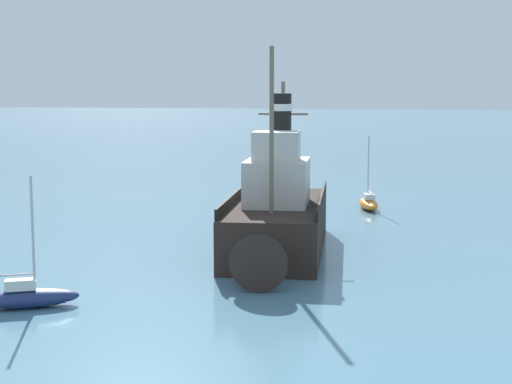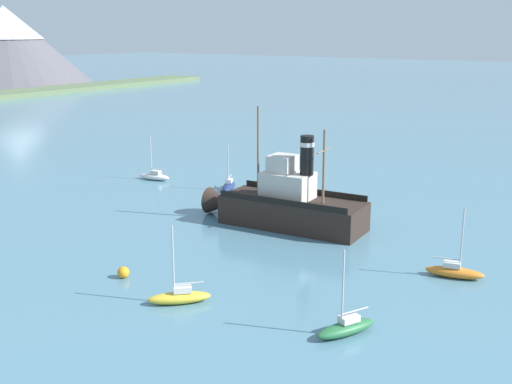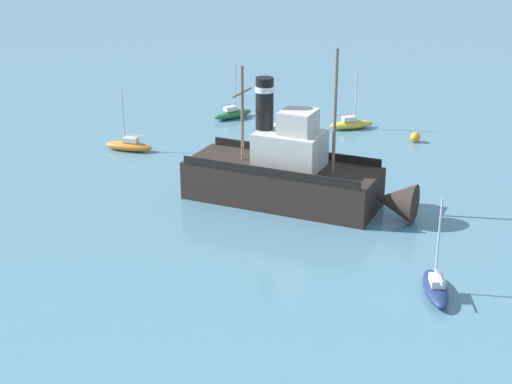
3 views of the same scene
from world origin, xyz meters
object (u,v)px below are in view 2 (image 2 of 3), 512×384
Objects in this scene: sailboat_orange at (454,271)px; sailboat_yellow at (180,297)px; sailboat_navy at (229,185)px; old_tugboat at (286,205)px; sailboat_white at (154,176)px; mooring_buoy at (123,272)px; sailboat_green at (346,327)px.

sailboat_yellow is at bearing 136.65° from sailboat_orange.
sailboat_orange and sailboat_navy have the same top height.
old_tugboat is at bearing -123.37° from sailboat_navy.
old_tugboat reaches higher than sailboat_orange.
mooring_buoy is at bearing -141.73° from sailboat_white.
mooring_buoy is at bearing 79.67° from sailboat_yellow.
sailboat_green is 15.92m from mooring_buoy.
sailboat_white is 9.43m from sailboat_navy.
sailboat_yellow reaches higher than mooring_buoy.
sailboat_navy is at bearing 67.15° from sailboat_orange.
mooring_buoy is at bearing -160.35° from sailboat_navy.
old_tugboat is 2.98× the size of sailboat_orange.
mooring_buoy is (-23.49, -8.38, -0.03)m from sailboat_navy.
sailboat_navy is 24.94m from mooring_buoy.
old_tugboat reaches higher than mooring_buoy.
sailboat_white and sailboat_green have the same top height.
sailboat_navy is (7.49, 11.37, -1.40)m from old_tugboat.
sailboat_white and sailboat_orange have the same top height.
mooring_buoy is (-12.25, 18.29, -0.03)m from sailboat_orange.
sailboat_orange is at bearing -43.35° from sailboat_yellow.
sailboat_orange is 18.28m from sailboat_yellow.
sailboat_navy and sailboat_green have the same top height.
sailboat_orange is at bearing -112.85° from sailboat_navy.
sailboat_white and sailboat_navy have the same top height.
sailboat_green is 1.00× the size of sailboat_yellow.
sailboat_orange is at bearing -105.89° from sailboat_white.
sailboat_yellow is (-24.53, -14.13, 0.00)m from sailboat_navy.
old_tugboat is at bearing 40.32° from sailboat_green.
sailboat_navy is at bearing 19.65° from mooring_buoy.
old_tugboat is 21.78m from sailboat_white.
mooring_buoy is (-16.00, 2.98, -1.44)m from old_tugboat.
sailboat_navy is at bearing 56.63° from old_tugboat.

